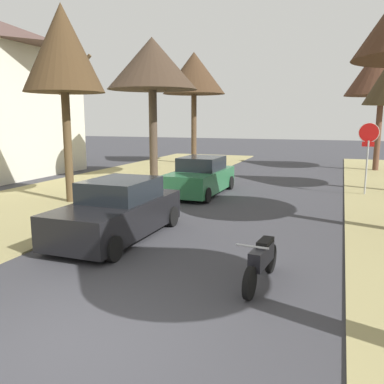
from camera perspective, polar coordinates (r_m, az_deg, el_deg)
ground_plane at (r=6.40m, az=-15.99°, el=-20.10°), size 120.00×120.00×0.00m
stop_sign_far at (r=18.42m, az=23.28°, el=6.29°), size 0.81×0.29×2.97m
street_tree_right_far at (r=27.66m, az=25.04°, el=15.46°), size 4.26×4.26×7.83m
street_tree_left_mid_a at (r=16.31m, az=-17.53°, el=18.36°), size 2.92×2.92×7.19m
street_tree_left_mid_b at (r=21.78m, az=-5.56°, el=17.20°), size 4.59×4.59×7.15m
street_tree_left_far at (r=29.00m, az=0.27°, el=16.09°), size 4.26×4.26×7.55m
parked_sedan_black at (r=11.21m, az=-10.25°, el=-2.67°), size 2.00×4.43×1.57m
parked_sedan_green at (r=17.42m, az=1.15°, el=2.07°), size 2.00×4.43×1.57m
parked_motorcycle at (r=8.14m, az=9.64°, el=-9.35°), size 0.60×2.05×0.97m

